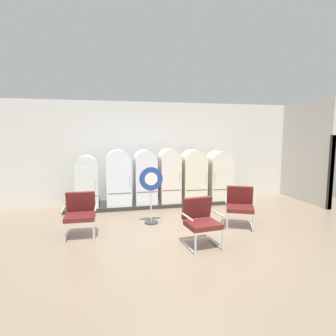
% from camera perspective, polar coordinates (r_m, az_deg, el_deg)
% --- Properties ---
extents(ground, '(12.00, 10.00, 0.05)m').
position_cam_1_polar(ground, '(5.75, 3.70, -15.12)').
color(ground, '#87745D').
extents(back_wall, '(11.76, 0.12, 3.11)m').
position_cam_1_polar(back_wall, '(8.91, -3.10, 3.33)').
color(back_wall, silver).
rests_on(back_wall, ground).
extents(side_wall_right, '(0.16, 2.20, 3.11)m').
position_cam_1_polar(side_wall_right, '(9.82, 26.19, 2.81)').
color(side_wall_right, silver).
rests_on(side_wall_right, ground).
extents(display_plinth, '(5.30, 0.95, 0.11)m').
position_cam_1_polar(display_plinth, '(8.52, -2.27, -7.14)').
color(display_plinth, '#2F2E2A').
rests_on(display_plinth, ground).
extents(refrigerator_0, '(0.60, 0.64, 1.43)m').
position_cam_1_polar(refrigerator_0, '(8.10, -16.15, -2.31)').
color(refrigerator_0, silver).
rests_on(refrigerator_0, display_plinth).
extents(refrigerator_1, '(0.69, 0.72, 1.58)m').
position_cam_1_polar(refrigerator_1, '(8.13, -10.06, -1.56)').
color(refrigerator_1, white).
rests_on(refrigerator_1, display_plinth).
extents(refrigerator_2, '(0.62, 0.72, 1.56)m').
position_cam_1_polar(refrigerator_2, '(8.20, -4.68, -1.44)').
color(refrigerator_2, white).
rests_on(refrigerator_2, display_plinth).
extents(refrigerator_3, '(0.59, 0.72, 1.58)m').
position_cam_1_polar(refrigerator_3, '(8.34, 0.20, -1.17)').
color(refrigerator_3, silver).
rests_on(refrigerator_3, display_plinth).
extents(refrigerator_4, '(0.70, 0.64, 1.55)m').
position_cam_1_polar(refrigerator_4, '(8.51, 5.18, -1.20)').
color(refrigerator_4, beige).
rests_on(refrigerator_4, display_plinth).
extents(refrigerator_5, '(0.70, 0.71, 1.50)m').
position_cam_1_polar(refrigerator_5, '(8.85, 10.30, -1.17)').
color(refrigerator_5, silver).
rests_on(refrigerator_5, display_plinth).
extents(armchair_left, '(0.68, 0.65, 0.92)m').
position_cam_1_polar(armchair_left, '(6.19, -17.38, -8.54)').
color(armchair_left, silver).
rests_on(armchair_left, ground).
extents(armchair_right, '(0.82, 0.83, 0.92)m').
position_cam_1_polar(armchair_right, '(6.75, 14.38, -7.16)').
color(armchair_right, silver).
rests_on(armchair_right, ground).
extents(armchair_center, '(0.72, 0.70, 0.92)m').
position_cam_1_polar(armchair_center, '(5.48, 6.68, -10.31)').
color(armchair_center, silver).
rests_on(armchair_center, ground).
extents(sign_stand, '(0.56, 0.32, 1.36)m').
position_cam_1_polar(sign_stand, '(6.68, -3.45, -5.27)').
color(sign_stand, '#2D2D30').
rests_on(sign_stand, ground).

